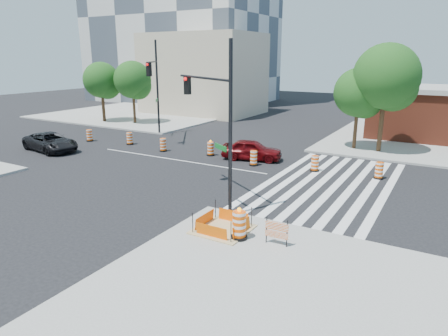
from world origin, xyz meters
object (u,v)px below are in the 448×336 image
at_px(signal_pole_se, 214,109).
at_px(dark_suv, 50,142).
at_px(red_coupe, 252,150).
at_px(signal_pole_nw, 155,80).

bearing_deg(signal_pole_se, dark_suv, 21.13).
distance_m(red_coupe, signal_pole_se, 10.15).
relative_size(red_coupe, dark_suv, 0.83).
xyz_separation_m(dark_suv, signal_pole_se, (17.31, -3.58, 4.05)).
xyz_separation_m(dark_suv, signal_pole_nw, (3.85, 8.35, 4.48)).
relative_size(red_coupe, signal_pole_se, 0.55).
bearing_deg(dark_suv, signal_pole_nw, -15.94).
relative_size(dark_suv, signal_pole_nw, 0.61).
bearing_deg(signal_pole_se, signal_pole_nw, -8.73).
distance_m(red_coupe, dark_suv, 15.88).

